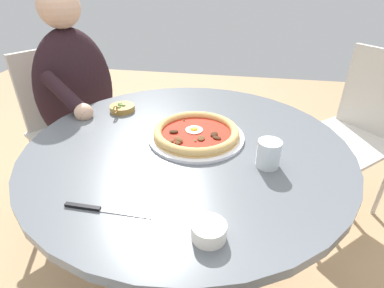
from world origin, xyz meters
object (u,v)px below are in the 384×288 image
at_px(olive_pan, 122,108).
at_px(pizza_on_plate, 196,133).
at_px(cafe_chair_spare_far, 359,123).
at_px(water_glass, 268,155).
at_px(cafe_chair_diner, 69,118).
at_px(steak_knife, 95,209).
at_px(dining_table, 188,182).
at_px(ramekin_capers, 209,231).
at_px(diner_person, 84,130).

bearing_deg(olive_pan, pizza_on_plate, -27.04).
relative_size(pizza_on_plate, cafe_chair_spare_far, 0.36).
relative_size(pizza_on_plate, water_glass, 3.99).
relative_size(cafe_chair_diner, cafe_chair_spare_far, 1.00).
xyz_separation_m(steak_knife, olive_pan, (-0.14, 0.55, 0.01)).
xyz_separation_m(pizza_on_plate, olive_pan, (-0.32, 0.17, -0.00)).
bearing_deg(pizza_on_plate, steak_knife, -115.28).
height_order(dining_table, cafe_chair_spare_far, cafe_chair_spare_far).
distance_m(dining_table, ramekin_capers, 0.44).
bearing_deg(cafe_chair_diner, olive_pan, -33.05).
distance_m(water_glass, olive_pan, 0.62).
bearing_deg(dining_table, cafe_chair_diner, 146.50).
xyz_separation_m(steak_knife, cafe_chair_diner, (-0.57, 0.82, -0.20)).
height_order(dining_table, diner_person, diner_person).
xyz_separation_m(olive_pan, diner_person, (-0.31, 0.20, -0.23)).
xyz_separation_m(pizza_on_plate, diner_person, (-0.63, 0.36, -0.23)).
distance_m(olive_pan, cafe_chair_spare_far, 1.20).
bearing_deg(steak_knife, olive_pan, 104.57).
bearing_deg(olive_pan, diner_person, 147.39).
relative_size(pizza_on_plate, diner_person, 0.27).
bearing_deg(pizza_on_plate, dining_table, -120.27).
relative_size(water_glass, diner_person, 0.07).
xyz_separation_m(pizza_on_plate, water_glass, (0.23, -0.12, 0.02)).
xyz_separation_m(dining_table, olive_pan, (-0.30, 0.20, 0.17)).
height_order(pizza_on_plate, cafe_chair_spare_far, cafe_chair_spare_far).
relative_size(dining_table, pizza_on_plate, 3.25).
xyz_separation_m(ramekin_capers, olive_pan, (-0.42, 0.59, -0.01)).
xyz_separation_m(steak_knife, ramekin_capers, (0.28, -0.04, 0.02)).
relative_size(dining_table, diner_person, 0.88).
distance_m(pizza_on_plate, water_glass, 0.26).
xyz_separation_m(olive_pan, cafe_chair_diner, (-0.42, 0.28, -0.21)).
relative_size(steak_knife, ramekin_capers, 2.87).
distance_m(dining_table, diner_person, 0.73).
bearing_deg(cafe_chair_diner, dining_table, -33.50).
xyz_separation_m(ramekin_capers, diner_person, (-0.72, 0.78, -0.23)).
xyz_separation_m(water_glass, cafe_chair_spare_far, (0.52, 0.79, -0.24)).
height_order(dining_table, steak_knife, steak_knife).
bearing_deg(pizza_on_plate, water_glass, -28.71).
bearing_deg(dining_table, olive_pan, 145.88).
height_order(pizza_on_plate, ramekin_capers, pizza_on_plate).
bearing_deg(steak_knife, diner_person, 121.05).
height_order(dining_table, water_glass, water_glass).
bearing_deg(diner_person, olive_pan, -32.61).
bearing_deg(steak_knife, cafe_chair_spare_far, 48.42).
bearing_deg(water_glass, olive_pan, 152.27).
xyz_separation_m(steak_knife, cafe_chair_spare_far, (0.93, 1.05, -0.21)).
bearing_deg(pizza_on_plate, cafe_chair_spare_far, 41.61).
relative_size(water_glass, steak_knife, 0.37).
relative_size(steak_knife, cafe_chair_spare_far, 0.24).
bearing_deg(steak_knife, ramekin_capers, -7.75).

